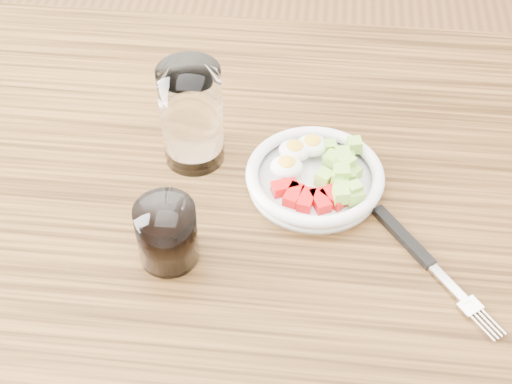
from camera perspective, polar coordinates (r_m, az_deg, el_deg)
dining_table at (r=1.00m, az=0.51°, el=-5.59°), size 1.50×0.90×0.77m
bowl at (r=0.95m, az=4.79°, el=1.37°), size 0.19×0.19×0.05m
fork at (r=0.90m, az=12.91°, el=-4.78°), size 0.15×0.19×0.01m
water_glass at (r=0.95m, az=-5.17°, el=6.09°), size 0.08×0.08×0.15m
coffee_glass at (r=0.85m, az=-7.14°, el=-3.35°), size 0.07×0.07×0.08m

